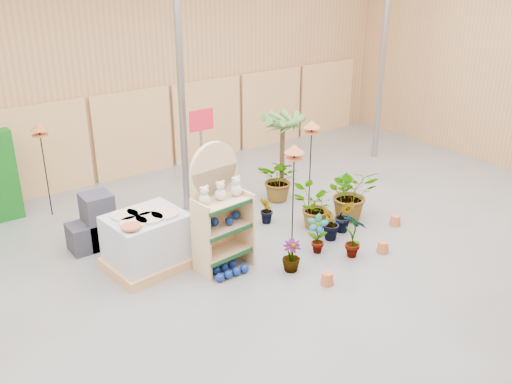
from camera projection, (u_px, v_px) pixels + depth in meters
room at (262, 137)px, 8.92m from camera, size 15.20×12.10×4.70m
display_shelf at (218, 211)px, 9.32m from camera, size 0.94×0.64×2.14m
teddy_bears at (222, 192)px, 9.11m from camera, size 0.79×0.20×0.33m
gazing_balls_shelf at (222, 221)px, 9.28m from camera, size 0.79×0.27×0.15m
gazing_balls_floor at (229, 270)px, 9.34m from camera, size 0.63×0.39×0.15m
pallet_stack at (147, 241)px, 9.43m from camera, size 1.43×1.24×0.98m
charcoal_planters at (94, 226)px, 10.08m from camera, size 0.80×0.50×1.00m
offer_sign at (202, 142)px, 10.77m from camera, size 0.50×0.08×2.20m
bird_table_front at (294, 152)px, 9.51m from camera, size 0.34×0.34×1.94m
bird_table_right at (312, 127)px, 11.05m from camera, size 0.34×0.34×1.88m
bird_table_back at (39, 130)px, 10.77m from camera, size 0.34×0.34×1.91m
palm at (283, 122)px, 11.77m from camera, size 0.70×0.70×1.91m
potted_plant_0 at (317, 234)px, 9.91m from camera, size 0.44×0.45×0.71m
potted_plant_1 at (331, 224)px, 10.33m from camera, size 0.47×0.48×0.68m
potted_plant_2 at (314, 207)px, 10.77m from camera, size 0.94×0.87×0.85m
potted_plant_4 at (345, 188)px, 11.92m from camera, size 0.40×0.41×0.65m
potted_plant_5 at (267, 210)px, 10.99m from camera, size 0.36×0.39×0.57m
potted_plant_6 at (280, 179)px, 11.96m from camera, size 1.09×1.13×0.96m
potted_plant_7 at (291, 256)px, 9.38m from camera, size 0.40×0.40×0.55m
potted_plant_8 at (354, 235)px, 9.76m from camera, size 0.35×0.47×0.83m
potted_plant_9 at (345, 216)px, 10.65m from camera, size 0.46×0.47×0.67m
potted_plant_10 at (351, 193)px, 11.11m from camera, size 1.27×1.21×1.09m
potted_plant_11 at (230, 199)px, 11.33m from camera, size 0.51×0.51×0.69m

